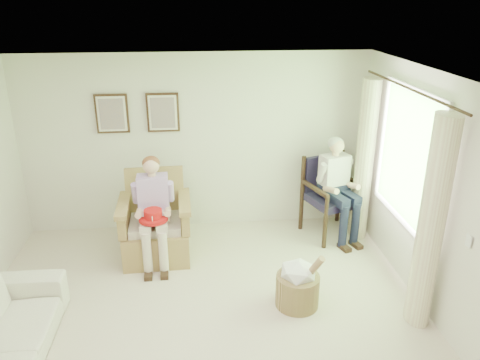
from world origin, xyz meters
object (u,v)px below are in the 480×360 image
Objects in this scene: wicker_armchair at (156,230)px; hatbox at (298,284)px; wood_armchair at (332,192)px; person_dark at (337,181)px; red_hat at (153,216)px; person_wicker at (153,203)px.

wicker_armchair is 1.57× the size of hatbox.
wicker_armchair is at bearing 142.13° from hatbox.
person_dark is (0.00, -0.19, 0.25)m from wood_armchair.
wicker_armchair is 3.15× the size of red_hat.
hatbox is (1.66, -1.29, -0.08)m from wicker_armchair.
wicker_armchair is 0.52m from red_hat.
person_dark reaches higher than hatbox.
wood_armchair is at bearing 17.80° from red_hat.
person_dark is at bearing 61.16° from hatbox.
wicker_armchair reaches higher than red_hat.
wood_armchair is 3.11× the size of red_hat.
red_hat is (0.01, -0.20, -0.08)m from person_wicker.
wood_armchair is 1.56× the size of hatbox.
person_wicker reaches higher than hatbox.
wicker_armchair is 0.49m from person_wicker.
person_dark reaches higher than red_hat.
hatbox is at bearing -29.67° from red_hat.
wicker_armchair reaches higher than hatbox.
hatbox is (-0.86, -1.75, -0.34)m from wood_armchair.
hatbox is (1.66, -1.14, -0.55)m from person_wicker.
wicker_armchair is at bearing 171.13° from wood_armchair.
hatbox is at bearing -39.96° from wicker_armchair.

